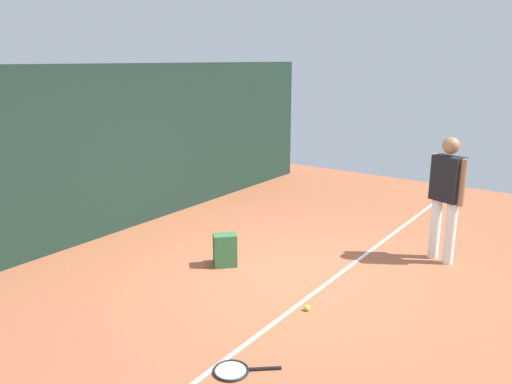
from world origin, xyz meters
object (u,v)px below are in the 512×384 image
Objects in this scene: tennis_ball_near_player at (307,308)px; tennis_player at (446,192)px; backpack at (225,250)px; tennis_racket at (234,370)px.

tennis_player is at bearing -18.35° from tennis_ball_near_player.
backpack reaches higher than tennis_ball_near_player.
tennis_player reaches higher than tennis_ball_near_player.
tennis_ball_near_player is at bearing -129.20° from tennis_racket.
backpack is (-1.85, 2.29, -0.76)m from tennis_player.
backpack is at bearing 60.57° from tennis_player.
tennis_racket is (-3.65, 0.74, -0.95)m from tennis_player.
backpack is 1.60m from tennis_ball_near_player.
tennis_racket is 2.39m from backpack.
tennis_racket is 1.32× the size of backpack.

